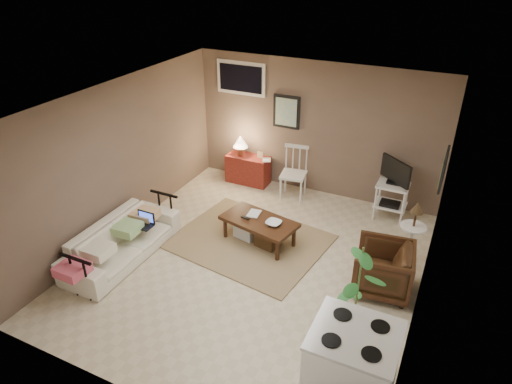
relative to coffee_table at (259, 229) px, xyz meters
The scene contains 20 objects.
floor 0.59m from the coffee_table, 72.05° to the right, with size 5.00×5.00×0.00m, color #C1B293.
art_back 2.34m from the coffee_table, 101.08° to the left, with size 0.50×0.03×0.60m, color black.
art_right 2.76m from the coffee_table, 12.73° to the left, with size 0.03×0.60×0.45m, color black.
window 2.90m from the coffee_table, 123.18° to the left, with size 0.96×0.03×0.60m, color silver.
rug 0.28m from the coffee_table, 158.44° to the right, with size 2.23×1.78×0.02m, color #87714E.
coffee_table is the anchor object (origin of this frame).
sofa 2.03m from the coffee_table, 143.78° to the right, with size 1.90×0.56×0.74m, color beige.
sofa_pillows 2.14m from the coffee_table, 138.29° to the right, with size 0.37×1.81×0.13m, color beige, non-canonical shape.
sofa_end_rails 1.94m from the coffee_table, 141.87° to the right, with size 0.51×1.90×0.64m, color black, non-canonical shape.
laptop 1.71m from the coffee_table, 149.08° to the right, with size 0.29×0.21×0.20m.
red_console 2.05m from the coffee_table, 121.36° to the left, with size 0.82×0.36×0.95m.
spindle_chair 1.60m from the coffee_table, 92.03° to the left, with size 0.49×0.49×0.95m.
tv_stand 2.33m from the coffee_table, 43.41° to the left, with size 0.53×0.44×1.07m.
side_table 2.26m from the coffee_table, 13.90° to the left, with size 0.36×0.36×0.97m.
armchair 1.96m from the coffee_table, ahead, with size 0.72×0.68×0.75m, color #32190E.
potted_plant 2.47m from the coffee_table, 39.48° to the right, with size 0.37×0.37×1.48m.
stove 3.02m from the coffee_table, 47.91° to the right, with size 0.79×0.74×1.03m.
bowl 0.38m from the coffee_table, ahead, with size 0.23×0.06×0.23m, color #3A230F.
book_table 0.38m from the coffee_table, 154.65° to the left, with size 0.18×0.02×0.24m, color #3A230F.
book_console 1.89m from the coffee_table, 113.07° to the left, with size 0.15×0.02×0.20m, color #3A230F.
Camera 1 is at (2.32, -4.78, 4.08)m, focal length 32.00 mm.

